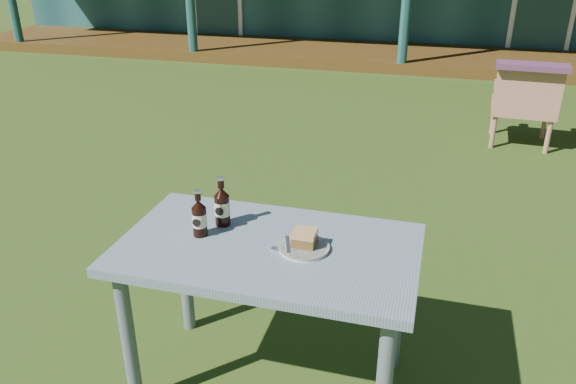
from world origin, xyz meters
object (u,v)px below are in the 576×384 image
(armchair_left, at_px, (525,102))
(plate, at_px, (304,247))
(cake_slice, at_px, (304,238))
(cola_bottle_near, at_px, (222,206))
(cola_bottle_far, at_px, (199,218))
(cafe_table, at_px, (268,266))

(armchair_left, bearing_deg, plate, -108.48)
(cake_slice, height_order, cola_bottle_near, cola_bottle_near)
(armchair_left, bearing_deg, cola_bottle_far, -114.48)
(cake_slice, xyz_separation_m, cola_bottle_far, (-0.44, -0.02, 0.04))
(cola_bottle_far, bearing_deg, cola_bottle_near, 63.79)
(plate, distance_m, armchair_left, 3.84)
(plate, bearing_deg, cake_slice, 100.16)
(plate, bearing_deg, armchair_left, 71.52)
(plate, distance_m, cake_slice, 0.04)
(plate, xyz_separation_m, cola_bottle_far, (-0.44, -0.00, 0.07))
(plate, xyz_separation_m, cake_slice, (-0.00, 0.01, 0.04))
(cafe_table, height_order, cake_slice, cake_slice)
(cake_slice, relative_size, cola_bottle_far, 0.45)
(cola_bottle_near, xyz_separation_m, armchair_left, (1.60, 3.52, -0.38))
(cake_slice, bearing_deg, armchair_left, 71.42)
(cafe_table, bearing_deg, cola_bottle_near, 154.28)
(cake_slice, xyz_separation_m, cola_bottle_near, (-0.38, 0.10, 0.04))
(cafe_table, relative_size, cola_bottle_far, 5.91)
(cafe_table, xyz_separation_m, armchair_left, (1.36, 3.63, -0.19))
(cafe_table, xyz_separation_m, cola_bottle_near, (-0.24, 0.11, 0.19))
(cafe_table, relative_size, armchair_left, 1.57)
(cafe_table, bearing_deg, plate, 2.23)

